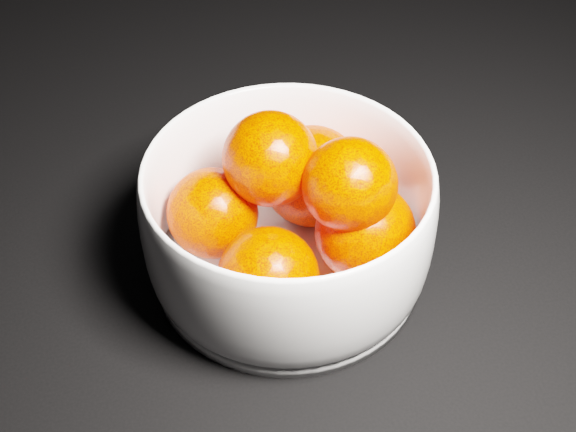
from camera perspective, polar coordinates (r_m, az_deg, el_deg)
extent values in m
cube|color=black|center=(0.81, 14.72, 9.45)|extent=(3.00, 3.00, 0.00)
cylinder|color=white|center=(0.59, 0.00, -3.45)|extent=(0.19, 0.19, 0.01)
sphere|color=#F52B00|center=(0.60, 1.73, 2.85)|extent=(0.08, 0.08, 0.08)
sphere|color=#F52B00|center=(0.57, -5.38, 0.21)|extent=(0.07, 0.07, 0.07)
sphere|color=#F52B00|center=(0.53, -1.41, -4.40)|extent=(0.07, 0.07, 0.07)
sphere|color=#F52B00|center=(0.56, 5.51, -1.15)|extent=(0.07, 0.07, 0.07)
sphere|color=#F52B00|center=(0.55, -1.27, 4.10)|extent=(0.07, 0.07, 0.07)
sphere|color=#F52B00|center=(0.53, 4.41, 2.23)|extent=(0.06, 0.06, 0.06)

